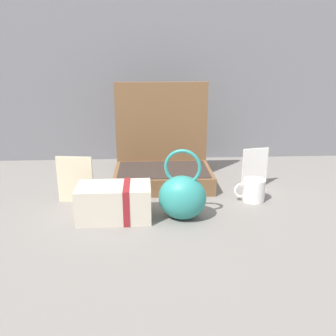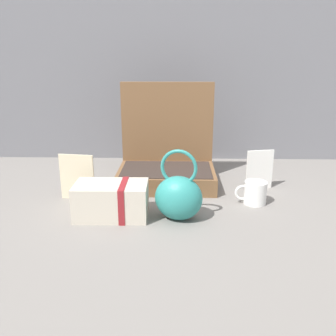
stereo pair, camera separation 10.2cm
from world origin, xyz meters
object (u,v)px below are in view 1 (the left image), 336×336
object	(u,v)px
coffee_mug	(253,190)
poster_card_right	(255,167)
open_suitcase	(163,160)
info_card_left	(75,180)
teal_pouch_handbag	(182,196)
cream_toiletry_bag	(115,202)

from	to	relation	value
coffee_mug	poster_card_right	xyz separation A→B (m)	(0.05, 0.15, 0.04)
open_suitcase	poster_card_right	xyz separation A→B (m)	(0.37, -0.07, -0.02)
info_card_left	poster_card_right	world-z (taller)	info_card_left
teal_pouch_handbag	poster_card_right	bearing A→B (deg)	42.29
teal_pouch_handbag	coffee_mug	distance (m)	0.31
teal_pouch_handbag	coffee_mug	bearing A→B (deg)	26.59
teal_pouch_handbag	info_card_left	xyz separation A→B (m)	(-0.37, 0.16, 0.01)
coffee_mug	poster_card_right	size ratio (longest dim) A/B	0.72
open_suitcase	teal_pouch_handbag	distance (m)	0.36
teal_pouch_handbag	cream_toiletry_bag	world-z (taller)	teal_pouch_handbag
open_suitcase	coffee_mug	bearing A→B (deg)	-34.68
open_suitcase	poster_card_right	bearing A→B (deg)	-10.33
poster_card_right	open_suitcase	bearing A→B (deg)	158.27
open_suitcase	coffee_mug	world-z (taller)	open_suitcase
teal_pouch_handbag	poster_card_right	xyz separation A→B (m)	(0.32, 0.29, 0.00)
info_card_left	teal_pouch_handbag	bearing A→B (deg)	-15.87
cream_toiletry_bag	coffee_mug	world-z (taller)	cream_toiletry_bag
open_suitcase	poster_card_right	size ratio (longest dim) A/B	2.57
cream_toiletry_bag	info_card_left	size ratio (longest dim) A/B	1.39
teal_pouch_handbag	poster_card_right	size ratio (longest dim) A/B	1.49
teal_pouch_handbag	info_card_left	distance (m)	0.40
info_card_left	poster_card_right	size ratio (longest dim) A/B	1.08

